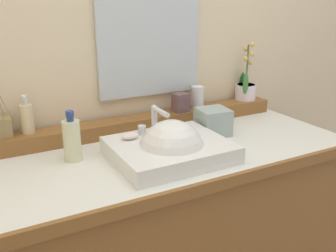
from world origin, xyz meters
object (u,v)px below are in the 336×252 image
(soap_bar, at_px, (130,136))
(soap_dispenser, at_px, (27,118))
(potted_plant, at_px, (246,88))
(tumbler_cup, at_px, (198,97))
(tissue_box, at_px, (213,122))
(reed_diffuser, at_px, (1,127))
(sink_basin, at_px, (171,152))
(lotion_bottle, at_px, (72,139))
(trinket_box, at_px, (181,103))

(soap_bar, xyz_separation_m, soap_dispenser, (-0.33, 0.26, 0.05))
(soap_bar, relative_size, potted_plant, 0.23)
(tumbler_cup, height_order, tissue_box, tumbler_cup)
(soap_dispenser, height_order, reed_diffuser, reed_diffuser)
(sink_basin, bearing_deg, lotion_bottle, 153.67)
(sink_basin, bearing_deg, reed_diffuser, 146.22)
(sink_basin, height_order, tissue_box, sink_basin)
(sink_basin, height_order, lotion_bottle, lotion_bottle)
(soap_dispenser, relative_size, lotion_bottle, 0.80)
(sink_basin, bearing_deg, soap_bar, 136.93)
(soap_bar, distance_m, tissue_box, 0.41)
(tumbler_cup, height_order, lotion_bottle, lotion_bottle)
(sink_basin, height_order, soap_dispenser, soap_dispenser)
(trinket_box, distance_m, lotion_bottle, 0.59)
(trinket_box, height_order, tissue_box, trinket_box)
(soap_dispenser, xyz_separation_m, tumbler_cup, (0.79, -0.01, -0.01))
(potted_plant, height_order, reed_diffuser, potted_plant)
(potted_plant, relative_size, soap_dispenser, 1.95)
(tumbler_cup, relative_size, trinket_box, 1.20)
(potted_plant, xyz_separation_m, reed_diffuser, (-1.20, 0.00, -0.02))
(soap_dispenser, bearing_deg, tissue_box, -16.32)
(lotion_bottle, bearing_deg, trinket_box, 16.75)
(soap_dispenser, bearing_deg, trinket_box, -2.95)
(reed_diffuser, bearing_deg, potted_plant, -0.13)
(soap_bar, bearing_deg, trinket_box, 32.05)
(soap_dispenser, height_order, tissue_box, soap_dispenser)
(potted_plant, xyz_separation_m, lotion_bottle, (-0.98, -0.20, -0.04))
(trinket_box, height_order, lotion_bottle, lotion_bottle)
(soap_dispenser, distance_m, reed_diffuser, 0.10)
(potted_plant, bearing_deg, soap_bar, -161.70)
(potted_plant, bearing_deg, lotion_bottle, -168.33)
(soap_bar, xyz_separation_m, tissue_box, (0.41, 0.04, -0.02))
(soap_bar, bearing_deg, potted_plant, 18.30)
(trinket_box, bearing_deg, tumbler_cup, 8.79)
(soap_bar, xyz_separation_m, tumbler_cup, (0.46, 0.25, 0.04))
(trinket_box, xyz_separation_m, tissue_box, (0.06, -0.18, -0.05))
(trinket_box, relative_size, lotion_bottle, 0.46)
(soap_bar, height_order, potted_plant, potted_plant)
(reed_diffuser, bearing_deg, sink_basin, -33.78)
(soap_dispenser, xyz_separation_m, tissue_box, (0.74, -0.22, -0.07))
(sink_basin, relative_size, trinket_box, 4.89)
(reed_diffuser, height_order, trinket_box, reed_diffuser)
(tissue_box, bearing_deg, potted_plant, 31.20)
(soap_bar, distance_m, soap_dispenser, 0.42)
(potted_plant, bearing_deg, soap_dispenser, 179.83)
(tumbler_cup, bearing_deg, trinket_box, -166.32)
(reed_diffuser, distance_m, tissue_box, 0.87)
(reed_diffuser, xyz_separation_m, trinket_box, (0.78, -0.03, 0.00))
(sink_basin, xyz_separation_m, soap_bar, (-0.12, 0.11, 0.05))
(potted_plant, distance_m, soap_dispenser, 1.10)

